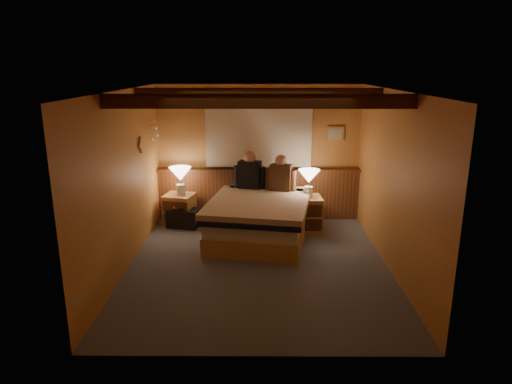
{
  "coord_description": "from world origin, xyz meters",
  "views": [
    {
      "loc": [
        0.0,
        -5.91,
        2.7
      ],
      "look_at": [
        -0.04,
        0.4,
        0.95
      ],
      "focal_mm": 32.0,
      "sensor_mm": 36.0,
      "label": 1
    }
  ],
  "objects_px": {
    "nightstand_right": "(305,214)",
    "person_right": "(281,176)",
    "nightstand_left": "(180,209)",
    "duffel_bag": "(184,217)",
    "lamp_left": "(180,176)",
    "person_left": "(250,173)",
    "lamp_right": "(309,178)",
    "bed": "(260,218)"
  },
  "relations": [
    {
      "from": "duffel_bag",
      "to": "lamp_left",
      "type": "bearing_deg",
      "value": 125.86
    },
    {
      "from": "nightstand_left",
      "to": "person_left",
      "type": "xyz_separation_m",
      "value": [
        1.23,
        -0.0,
        0.66
      ]
    },
    {
      "from": "nightstand_right",
      "to": "lamp_right",
      "type": "height_order",
      "value": "lamp_right"
    },
    {
      "from": "lamp_right",
      "to": "person_left",
      "type": "xyz_separation_m",
      "value": [
        -0.99,
        0.3,
        0.01
      ]
    },
    {
      "from": "bed",
      "to": "nightstand_left",
      "type": "bearing_deg",
      "value": 163.58
    },
    {
      "from": "bed",
      "to": "lamp_right",
      "type": "relative_size",
      "value": 4.68
    },
    {
      "from": "person_right",
      "to": "nightstand_right",
      "type": "bearing_deg",
      "value": -7.53
    },
    {
      "from": "bed",
      "to": "nightstand_right",
      "type": "distance_m",
      "value": 0.85
    },
    {
      "from": "bed",
      "to": "lamp_right",
      "type": "height_order",
      "value": "lamp_right"
    },
    {
      "from": "bed",
      "to": "duffel_bag",
      "type": "relative_size",
      "value": 3.64
    },
    {
      "from": "bed",
      "to": "nightstand_right",
      "type": "relative_size",
      "value": 3.67
    },
    {
      "from": "bed",
      "to": "duffel_bag",
      "type": "distance_m",
      "value": 1.44
    },
    {
      "from": "nightstand_left",
      "to": "nightstand_right",
      "type": "xyz_separation_m",
      "value": [
        2.17,
        -0.32,
        0.03
      ]
    },
    {
      "from": "bed",
      "to": "lamp_right",
      "type": "bearing_deg",
      "value": 35.81
    },
    {
      "from": "nightstand_left",
      "to": "duffel_bag",
      "type": "relative_size",
      "value": 0.96
    },
    {
      "from": "lamp_left",
      "to": "duffel_bag",
      "type": "bearing_deg",
      "value": -67.31
    },
    {
      "from": "nightstand_right",
      "to": "person_left",
      "type": "height_order",
      "value": "person_left"
    },
    {
      "from": "nightstand_right",
      "to": "person_right",
      "type": "bearing_deg",
      "value": 153.74
    },
    {
      "from": "lamp_right",
      "to": "person_left",
      "type": "relative_size",
      "value": 0.69
    },
    {
      "from": "bed",
      "to": "nightstand_right",
      "type": "bearing_deg",
      "value": 36.21
    },
    {
      "from": "lamp_left",
      "to": "person_left",
      "type": "distance_m",
      "value": 1.19
    },
    {
      "from": "nightstand_left",
      "to": "nightstand_right",
      "type": "distance_m",
      "value": 2.19
    },
    {
      "from": "lamp_left",
      "to": "person_right",
      "type": "xyz_separation_m",
      "value": [
        1.72,
        -0.12,
        0.03
      ]
    },
    {
      "from": "person_left",
      "to": "person_right",
      "type": "distance_m",
      "value": 0.55
    },
    {
      "from": "person_left",
      "to": "person_right",
      "type": "bearing_deg",
      "value": -2.06
    },
    {
      "from": "bed",
      "to": "nightstand_right",
      "type": "height_order",
      "value": "bed"
    },
    {
      "from": "bed",
      "to": "nightstand_left",
      "type": "height_order",
      "value": "bed"
    },
    {
      "from": "bed",
      "to": "person_right",
      "type": "xyz_separation_m",
      "value": [
        0.36,
        0.55,
        0.57
      ]
    },
    {
      "from": "lamp_right",
      "to": "duffel_bag",
      "type": "xyz_separation_m",
      "value": [
        -2.13,
        0.16,
        -0.75
      ]
    },
    {
      "from": "nightstand_left",
      "to": "duffel_bag",
      "type": "bearing_deg",
      "value": -45.62
    },
    {
      "from": "person_left",
      "to": "duffel_bag",
      "type": "relative_size",
      "value": 1.13
    },
    {
      "from": "nightstand_left",
      "to": "lamp_right",
      "type": "xyz_separation_m",
      "value": [
        2.22,
        -0.3,
        0.65
      ]
    },
    {
      "from": "lamp_left",
      "to": "person_left",
      "type": "relative_size",
      "value": 0.73
    },
    {
      "from": "nightstand_left",
      "to": "person_right",
      "type": "height_order",
      "value": "person_right"
    },
    {
      "from": "bed",
      "to": "lamp_left",
      "type": "height_order",
      "value": "lamp_left"
    },
    {
      "from": "person_left",
      "to": "lamp_right",
      "type": "bearing_deg",
      "value": -3.57
    },
    {
      "from": "bed",
      "to": "duffel_bag",
      "type": "xyz_separation_m",
      "value": [
        -1.32,
        0.56,
        -0.18
      ]
    },
    {
      "from": "duffel_bag",
      "to": "person_left",
      "type": "bearing_deg",
      "value": 20.14
    },
    {
      "from": "duffel_bag",
      "to": "lamp_right",
      "type": "bearing_deg",
      "value": 8.82
    },
    {
      "from": "nightstand_right",
      "to": "duffel_bag",
      "type": "relative_size",
      "value": 0.99
    },
    {
      "from": "nightstand_left",
      "to": "nightstand_right",
      "type": "relative_size",
      "value": 0.97
    },
    {
      "from": "lamp_left",
      "to": "person_right",
      "type": "bearing_deg",
      "value": -4.01
    }
  ]
}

